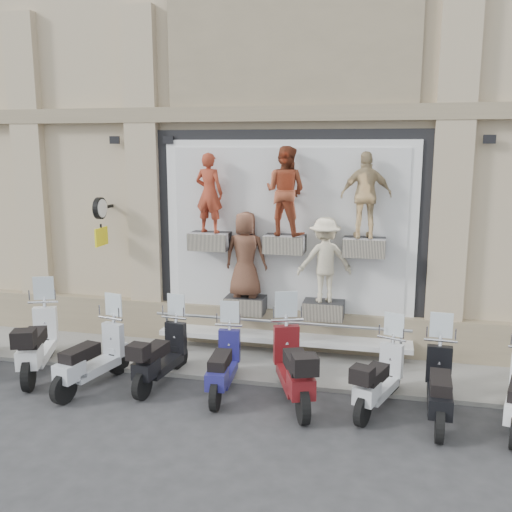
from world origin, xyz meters
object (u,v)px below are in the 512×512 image
at_px(scooter_f, 294,353).
at_px(scooter_h, 440,373).
at_px(clock_sign_bracket, 101,215).
at_px(scooter_c, 91,345).
at_px(scooter_g, 380,366).
at_px(scooter_e, 223,352).
at_px(guard_rail, 278,343).
at_px(scooter_d, 161,344).
at_px(scooter_b, 37,330).

bearing_deg(scooter_f, scooter_h, -24.11).
height_order(clock_sign_bracket, scooter_h, clock_sign_bracket).
relative_size(clock_sign_bracket, scooter_c, 0.52).
bearing_deg(scooter_g, scooter_e, -160.76).
xyz_separation_m(guard_rail, scooter_e, (-0.69, -1.43, 0.28)).
bearing_deg(guard_rail, scooter_g, -36.83).
height_order(clock_sign_bracket, scooter_d, clock_sign_bracket).
xyz_separation_m(scooter_b, scooter_h, (7.18, -0.23, -0.08)).
xyz_separation_m(scooter_g, scooter_h, (0.92, -0.17, 0.04)).
relative_size(scooter_b, scooter_e, 1.15).
bearing_deg(guard_rail, scooter_e, -115.71).
bearing_deg(scooter_c, scooter_b, 177.52).
distance_m(clock_sign_bracket, scooter_c, 3.12).
distance_m(scooter_b, scooter_d, 2.44).
relative_size(scooter_d, scooter_g, 1.03).
xyz_separation_m(scooter_f, scooter_h, (2.32, -0.14, -0.08)).
distance_m(clock_sign_bracket, scooter_g, 6.49).
xyz_separation_m(clock_sign_bracket, scooter_c, (0.89, -2.21, -2.01)).
bearing_deg(guard_rail, scooter_d, -145.13).
bearing_deg(clock_sign_bracket, scooter_d, -41.44).
relative_size(guard_rail, scooter_f, 2.37).
bearing_deg(clock_sign_bracket, scooter_h, -17.19).
height_order(scooter_e, scooter_f, scooter_f).
relative_size(guard_rail, scooter_b, 2.39).
distance_m(scooter_e, scooter_h, 3.56).
distance_m(scooter_e, scooter_g, 2.64).
relative_size(scooter_d, scooter_f, 0.88).
distance_m(guard_rail, scooter_e, 1.61).
height_order(scooter_b, scooter_h, scooter_b).
relative_size(scooter_b, scooter_c, 1.09).
distance_m(scooter_b, scooter_g, 6.26).
relative_size(scooter_c, scooter_f, 0.91).
bearing_deg(guard_rail, clock_sign_bracket, 173.16).
height_order(scooter_d, scooter_e, scooter_d).
height_order(clock_sign_bracket, scooter_g, clock_sign_bracket).
relative_size(guard_rail, scooter_h, 2.62).
bearing_deg(scooter_g, scooter_b, -160.83).
height_order(guard_rail, scooter_e, scooter_e).
bearing_deg(scooter_h, clock_sign_bracket, 165.61).
bearing_deg(scooter_e, scooter_c, -177.17).
relative_size(clock_sign_bracket, scooter_h, 0.53).
xyz_separation_m(scooter_b, scooter_e, (3.63, -0.04, -0.11)).
distance_m(scooter_f, scooter_g, 1.41).
bearing_deg(scooter_g, clock_sign_bracket, -178.46).
height_order(scooter_c, scooter_d, scooter_c).
distance_m(scooter_f, scooter_h, 2.33).
xyz_separation_m(guard_rail, scooter_g, (1.95, -1.46, 0.28)).
relative_size(guard_rail, scooter_c, 2.60).
bearing_deg(clock_sign_bracket, guard_rail, -6.84).
bearing_deg(scooter_c, scooter_e, 20.18).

